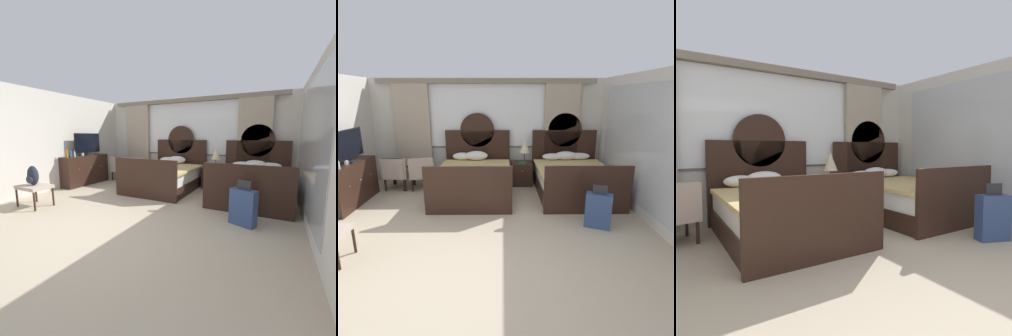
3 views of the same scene
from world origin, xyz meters
The scene contains 8 objects.
wall_back_window centered at (0.00, 4.28, 1.43)m, with size 6.05×0.22×2.70m.
wall_right_mirror centered at (3.06, 1.87, 1.35)m, with size 0.08×4.88×2.70m.
bed_near_window centered at (-0.27, 3.13, 0.38)m, with size 1.70×2.27×1.83m.
bed_near_mirror centered at (2.04, 3.13, 0.38)m, with size 1.70×2.27×1.83m.
nightstand_between_beds centered at (0.89, 3.85, 0.29)m, with size 0.54×0.56×0.59m.
table_lamp_on_nightstand centered at (0.96, 3.90, 1.00)m, with size 0.27×0.27×0.60m.
book_on_nightstand centered at (0.89, 3.75, 0.60)m, with size 0.18×0.26×0.03m.
suitcase_on_floor centered at (2.07, 1.41, 0.32)m, with size 0.47×0.34×0.78m.
Camera 3 is at (-1.72, -0.76, 1.25)m, focal length 30.95 mm.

